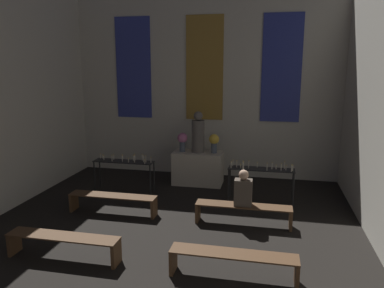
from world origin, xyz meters
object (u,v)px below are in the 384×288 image
(pew_third_right, at_px, (233,260))
(person_seated, at_px, (243,190))
(candle_rack_left, at_px, (124,165))
(statue, at_px, (198,134))
(flower_vase_right, at_px, (214,141))
(altar, at_px, (198,168))
(candle_rack_right, at_px, (261,173))
(flower_vase_left, at_px, (182,140))
(pew_back_left, at_px, (113,200))
(pew_third_left, at_px, (63,242))
(pew_back_right, at_px, (243,210))

(pew_third_right, height_order, person_seated, person_seated)
(candle_rack_left, relative_size, pew_third_right, 0.80)
(statue, bearing_deg, flower_vase_right, 0.00)
(candle_rack_left, xyz_separation_m, pew_third_right, (3.19, -3.50, -0.41))
(altar, xyz_separation_m, flower_vase_right, (0.44, 0.00, 0.77))
(candle_rack_right, bearing_deg, flower_vase_right, 141.02)
(flower_vase_left, relative_size, candle_rack_right, 0.33)
(candle_rack_left, height_order, pew_back_left, candle_rack_left)
(candle_rack_right, relative_size, person_seated, 2.10)
(candle_rack_right, bearing_deg, altar, 148.83)
(candle_rack_right, bearing_deg, pew_third_right, -94.98)
(altar, height_order, pew_third_right, altar)
(pew_third_left, height_order, pew_back_left, same)
(candle_rack_right, height_order, person_seated, person_seated)
(flower_vase_left, relative_size, flower_vase_right, 1.00)
(flower_vase_left, height_order, flower_vase_right, same)
(flower_vase_right, relative_size, candle_rack_left, 0.33)
(pew_back_right, bearing_deg, statue, 120.08)
(flower_vase_left, xyz_separation_m, candle_rack_right, (2.20, -1.06, -0.50))
(flower_vase_left, relative_size, candle_rack_left, 0.33)
(candle_rack_left, bearing_deg, flower_vase_left, 39.04)
(altar, bearing_deg, statue, 0.00)
(candle_rack_left, bearing_deg, pew_third_right, -47.62)
(flower_vase_left, xyz_separation_m, candle_rack_left, (-1.30, -1.06, -0.50))
(candle_rack_left, bearing_deg, altar, 31.20)
(pew_third_left, relative_size, pew_third_right, 1.00)
(flower_vase_left, bearing_deg, pew_back_right, -52.91)
(statue, bearing_deg, pew_third_left, -107.62)
(pew_third_right, xyz_separation_m, pew_back_left, (-2.90, 2.06, 0.00))
(flower_vase_right, relative_size, pew_third_left, 0.26)
(pew_third_right, relative_size, pew_back_right, 1.00)
(flower_vase_left, height_order, pew_back_left, flower_vase_left)
(statue, distance_m, flower_vase_right, 0.48)
(pew_third_left, bearing_deg, person_seated, 35.53)
(flower_vase_left, bearing_deg, person_seated, -53.09)
(candle_rack_right, bearing_deg, flower_vase_left, 154.22)
(candle_rack_left, distance_m, pew_third_left, 3.54)
(flower_vase_left, height_order, person_seated, flower_vase_left)
(statue, height_order, pew_back_left, statue)
(person_seated, bearing_deg, pew_back_left, -180.00)
(pew_third_right, xyz_separation_m, person_seated, (-0.01, 2.06, 0.45))
(flower_vase_left, height_order, candle_rack_left, flower_vase_left)
(person_seated, bearing_deg, candle_rack_right, 77.57)
(altar, relative_size, candle_rack_right, 0.86)
(candle_rack_left, xyz_separation_m, pew_third_left, (0.30, -3.50, -0.41))
(statue, relative_size, flower_vase_right, 2.17)
(statue, bearing_deg, candle_rack_left, -148.80)
(altar, bearing_deg, pew_third_right, -72.38)
(statue, distance_m, pew_back_left, 3.09)
(pew_third_left, height_order, person_seated, person_seated)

